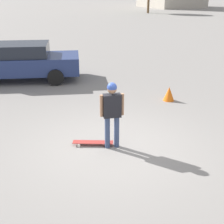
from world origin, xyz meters
TOP-DOWN VIEW (x-y plane):
  - ground_plane at (0.00, 0.00)m, footprint 220.00×220.00m
  - person at (0.00, 0.00)m, footprint 0.27×0.54m
  - skateboard at (0.26, 0.38)m, footprint 0.57×0.95m
  - car_parked_near at (6.74, 1.17)m, footprint 3.12×5.11m
  - traffic_cone at (2.26, -3.01)m, footprint 0.37×0.37m

SIDE VIEW (x-z plane):
  - ground_plane at x=0.00m, z-range 0.00..0.00m
  - skateboard at x=0.26m, z-range 0.03..0.11m
  - traffic_cone at x=2.26m, z-range 0.00..0.47m
  - car_parked_near at x=6.74m, z-range 0.03..1.49m
  - person at x=0.00m, z-range 0.18..1.76m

